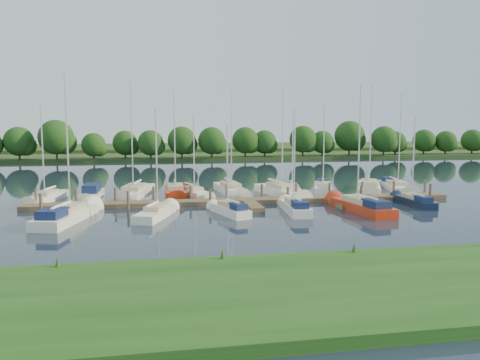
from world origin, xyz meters
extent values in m
plane|color=#182131|center=(0.00, 0.00, 0.00)|extent=(260.00, 260.00, 0.00)
cube|color=#194513|center=(0.00, -16.00, 0.25)|extent=(90.00, 10.00, 0.50)
cube|color=brown|center=(0.00, 8.00, 0.20)|extent=(40.00, 2.00, 0.40)
cube|color=brown|center=(-16.00, 5.00, 0.20)|extent=(1.20, 4.00, 0.40)
cube|color=brown|center=(-8.00, 5.00, 0.20)|extent=(1.20, 4.00, 0.40)
cube|color=brown|center=(0.00, 5.00, 0.20)|extent=(1.20, 4.00, 0.40)
cube|color=brown|center=(8.00, 5.00, 0.20)|extent=(1.20, 4.00, 0.40)
cube|color=brown|center=(16.00, 5.00, 0.20)|extent=(1.20, 4.00, 0.40)
cylinder|color=#473D33|center=(-19.00, 9.30, 0.60)|extent=(0.24, 0.24, 2.00)
cylinder|color=#473D33|center=(-15.55, 9.30, 0.60)|extent=(0.24, 0.24, 2.00)
cylinder|color=#473D33|center=(-12.09, 9.30, 0.60)|extent=(0.24, 0.24, 2.00)
cylinder|color=#473D33|center=(-8.64, 9.30, 0.60)|extent=(0.24, 0.24, 2.00)
cylinder|color=#473D33|center=(-5.18, 9.30, 0.60)|extent=(0.24, 0.24, 2.00)
cylinder|color=#473D33|center=(-1.73, 9.30, 0.60)|extent=(0.24, 0.24, 2.00)
cylinder|color=#473D33|center=(1.73, 9.30, 0.60)|extent=(0.24, 0.24, 2.00)
cylinder|color=#473D33|center=(5.18, 9.30, 0.60)|extent=(0.24, 0.24, 2.00)
cylinder|color=#473D33|center=(8.64, 9.30, 0.60)|extent=(0.24, 0.24, 2.00)
cylinder|color=#473D33|center=(12.09, 9.30, 0.60)|extent=(0.24, 0.24, 2.00)
cylinder|color=#473D33|center=(15.55, 9.30, 0.60)|extent=(0.24, 0.24, 2.00)
cylinder|color=#473D33|center=(19.00, 9.30, 0.60)|extent=(0.24, 0.24, 2.00)
cylinder|color=#473D33|center=(-18.00, 6.70, 0.60)|extent=(0.24, 0.24, 2.00)
cylinder|color=#473D33|center=(-10.80, 6.70, 0.60)|extent=(0.24, 0.24, 2.00)
cylinder|color=#473D33|center=(-3.60, 6.70, 0.60)|extent=(0.24, 0.24, 2.00)
cylinder|color=#473D33|center=(3.60, 6.70, 0.60)|extent=(0.24, 0.24, 2.00)
cylinder|color=#473D33|center=(10.80, 6.70, 0.60)|extent=(0.24, 0.24, 2.00)
cylinder|color=#473D33|center=(18.00, 6.70, 0.60)|extent=(0.24, 0.24, 2.00)
cube|color=#284319|center=(0.00, 75.00, 0.30)|extent=(180.00, 30.00, 0.60)
cube|color=#314B21|center=(0.00, 100.00, 0.70)|extent=(220.00, 40.00, 1.40)
sphere|color=#143D10|center=(-38.38, 63.53, 3.04)|extent=(3.64, 3.64, 3.64)
cylinder|color=#38281C|center=(-33.12, 60.07, 1.04)|extent=(0.36, 0.36, 2.08)
sphere|color=#143D10|center=(-33.12, 60.07, 3.58)|extent=(4.85, 4.85, 4.85)
sphere|color=#143D10|center=(-32.08, 60.27, 2.89)|extent=(3.46, 3.46, 3.46)
cylinder|color=#38281C|center=(-26.29, 61.22, 1.08)|extent=(0.36, 0.36, 2.15)
sphere|color=#143D10|center=(-26.29, 61.22, 3.71)|extent=(5.03, 5.03, 5.03)
sphere|color=#143D10|center=(-25.21, 61.42, 2.99)|extent=(3.59, 3.59, 3.59)
cylinder|color=#38281C|center=(-22.33, 62.35, 1.02)|extent=(0.36, 0.36, 2.05)
sphere|color=#143D10|center=(-22.33, 62.35, 3.52)|extent=(4.77, 4.77, 4.77)
sphere|color=#143D10|center=(-21.31, 62.55, 2.84)|extent=(3.41, 3.41, 3.41)
cylinder|color=#38281C|center=(-15.50, 61.91, 1.21)|extent=(0.36, 0.36, 2.42)
sphere|color=#143D10|center=(-15.50, 61.91, 4.17)|extent=(5.65, 5.65, 5.65)
sphere|color=#143D10|center=(-14.29, 62.11, 3.37)|extent=(4.04, 4.04, 4.04)
cylinder|color=#38281C|center=(-10.10, 63.97, 1.37)|extent=(0.36, 0.36, 2.73)
sphere|color=#143D10|center=(-10.10, 63.97, 4.70)|extent=(6.37, 6.37, 6.37)
sphere|color=#143D10|center=(-8.74, 64.17, 3.79)|extent=(4.55, 4.55, 4.55)
cylinder|color=#38281C|center=(-4.07, 60.08, 1.32)|extent=(0.36, 0.36, 2.63)
sphere|color=#143D10|center=(-4.07, 60.08, 4.53)|extent=(6.14, 6.14, 6.14)
sphere|color=#143D10|center=(-2.76, 60.28, 3.65)|extent=(4.38, 4.38, 4.38)
cylinder|color=#38281C|center=(3.56, 60.68, 1.13)|extent=(0.36, 0.36, 2.27)
sphere|color=#143D10|center=(3.56, 60.68, 3.90)|extent=(5.29, 5.29, 5.29)
sphere|color=#143D10|center=(4.69, 60.88, 3.15)|extent=(3.78, 3.78, 3.78)
cylinder|color=#38281C|center=(8.15, 60.88, 1.15)|extent=(0.36, 0.36, 2.31)
sphere|color=#143D10|center=(8.15, 60.88, 3.97)|extent=(5.39, 5.39, 5.39)
sphere|color=#143D10|center=(9.30, 61.08, 3.21)|extent=(3.85, 3.85, 3.85)
cylinder|color=#38281C|center=(14.39, 61.99, 1.15)|extent=(0.36, 0.36, 2.30)
sphere|color=#143D10|center=(14.39, 61.99, 3.95)|extent=(5.36, 5.36, 5.36)
sphere|color=#143D10|center=(15.54, 62.19, 3.19)|extent=(3.83, 3.83, 3.83)
cylinder|color=#38281C|center=(20.27, 61.80, 1.36)|extent=(0.36, 0.36, 2.72)
sphere|color=#143D10|center=(20.27, 61.80, 4.69)|extent=(6.36, 6.36, 6.36)
sphere|color=#143D10|center=(21.63, 62.00, 3.78)|extent=(4.54, 4.54, 4.54)
cylinder|color=#38281C|center=(27.30, 61.80, 1.04)|extent=(0.36, 0.36, 2.07)
sphere|color=#143D10|center=(27.30, 61.80, 3.57)|extent=(4.84, 4.84, 4.84)
sphere|color=#143D10|center=(28.33, 62.00, 2.88)|extent=(3.46, 3.46, 3.46)
cylinder|color=#38281C|center=(33.81, 60.75, 1.44)|extent=(0.36, 0.36, 2.88)
sphere|color=#143D10|center=(33.81, 60.75, 4.96)|extent=(6.71, 6.71, 6.71)
sphere|color=#143D10|center=(35.25, 60.95, 4.00)|extent=(4.80, 4.80, 4.80)
cylinder|color=#38281C|center=(39.50, 62.22, 1.15)|extent=(0.36, 0.36, 2.30)
sphere|color=#143D10|center=(39.50, 62.22, 3.97)|extent=(5.37, 5.37, 5.37)
sphere|color=#143D10|center=(40.65, 62.42, 3.20)|extent=(3.84, 3.84, 3.84)
cylinder|color=#38281C|center=(45.84, 60.52, 1.24)|extent=(0.36, 0.36, 2.47)
sphere|color=#143D10|center=(45.84, 60.52, 4.26)|extent=(5.77, 5.77, 5.77)
sphere|color=#143D10|center=(47.07, 60.72, 3.44)|extent=(4.12, 4.12, 4.12)
cylinder|color=#38281C|center=(52.41, 63.83, 1.38)|extent=(0.36, 0.36, 2.75)
sphere|color=#143D10|center=(52.41, 63.83, 4.74)|extent=(6.43, 6.43, 6.43)
sphere|color=#143D10|center=(53.79, 64.03, 3.83)|extent=(4.59, 4.59, 4.59)
cylinder|color=#38281C|center=(56.96, 62.06, 1.06)|extent=(0.36, 0.36, 2.12)
sphere|color=#143D10|center=(56.96, 62.06, 3.65)|extent=(4.95, 4.95, 4.95)
sphere|color=#143D10|center=(58.02, 62.26, 2.94)|extent=(3.53, 3.53, 3.53)
cube|color=white|center=(-18.83, 12.98, 0.15)|extent=(2.90, 6.60, 0.99)
cone|color=white|center=(-19.40, 9.84, 0.15)|extent=(1.28, 2.36, 0.89)
cube|color=#B6AA8C|center=(-18.89, 12.67, 0.76)|extent=(1.83, 3.06, 0.45)
cylinder|color=silver|center=(-18.94, 12.35, 4.93)|extent=(0.12, 0.12, 8.61)
cylinder|color=silver|center=(-18.72, 13.61, 1.12)|extent=(0.61, 2.84, 0.10)
cylinder|color=white|center=(-18.72, 13.61, 1.12)|extent=(0.65, 2.55, 0.20)
cube|color=white|center=(-14.74, 13.35, 0.15)|extent=(1.91, 5.36, 1.04)
cone|color=white|center=(-14.82, 10.69, 0.15)|extent=(0.92, 1.62, 0.88)
cube|color=#16224D|center=(-14.74, 13.35, 0.99)|extent=(1.49, 2.96, 0.94)
cube|color=white|center=(-10.56, 14.89, 0.15)|extent=(3.97, 8.71, 1.15)
cone|color=white|center=(-11.39, 10.77, 0.15)|extent=(1.74, 3.12, 1.18)
cube|color=#B6AA8C|center=(-10.64, 14.48, 0.89)|extent=(2.48, 4.06, 0.52)
cylinder|color=silver|center=(-10.72, 14.07, 6.41)|extent=(0.12, 0.12, 11.36)
cylinder|color=silver|center=(-10.39, 15.72, 1.30)|extent=(0.85, 3.73, 0.10)
cylinder|color=white|center=(-10.39, 15.72, 1.30)|extent=(0.86, 3.34, 0.20)
cube|color=#AB280F|center=(-6.44, 14.40, 0.15)|extent=(2.09, 7.41, 1.15)
cone|color=#AB280F|center=(-6.44, 10.70, 0.15)|extent=(1.04, 2.60, 1.04)
cube|color=#B6AA8C|center=(-6.44, 14.03, 0.89)|extent=(1.56, 3.34, 0.52)
cylinder|color=silver|center=(-6.44, 13.66, 5.73)|extent=(0.12, 0.12, 10.00)
cylinder|color=silver|center=(-6.43, 15.14, 1.31)|extent=(0.11, 3.33, 0.10)
cylinder|color=white|center=(-6.43, 15.14, 1.31)|extent=(0.21, 2.96, 0.20)
cube|color=white|center=(-4.74, 13.53, 0.15)|extent=(3.48, 5.88, 1.01)
cone|color=white|center=(-3.75, 10.87, 0.15)|extent=(1.44, 2.14, 0.80)
cube|color=#B6AA8C|center=(-4.64, 13.26, 0.78)|extent=(2.01, 2.81, 0.46)
cube|color=maroon|center=(-5.30, 15.01, 0.87)|extent=(1.64, 1.99, 0.51)
cylinder|color=silver|center=(-4.54, 12.99, 4.48)|extent=(0.12, 0.12, 7.67)
cylinder|color=silver|center=(-4.94, 14.06, 1.15)|extent=(0.99, 2.43, 0.10)
cylinder|color=white|center=(-4.94, 14.06, 1.15)|extent=(0.98, 2.20, 0.20)
cube|color=white|center=(-0.58, 14.88, 0.15)|extent=(2.75, 7.71, 1.19)
cone|color=white|center=(-0.25, 11.11, 0.15)|extent=(1.28, 2.73, 1.06)
cube|color=#B6AA8C|center=(-0.54, 14.50, 0.92)|extent=(1.87, 3.53, 0.54)
cylinder|color=silver|center=(-0.51, 14.12, 5.86)|extent=(0.12, 0.12, 10.21)
cylinder|color=silver|center=(-0.64, 15.63, 1.35)|extent=(0.39, 3.40, 0.10)
cylinder|color=white|center=(-0.64, 15.63, 1.35)|extent=(0.46, 3.03, 0.20)
cube|color=white|center=(4.26, 12.60, 0.15)|extent=(3.81, 8.01, 1.25)
cone|color=white|center=(5.11, 8.84, 0.15)|extent=(1.65, 2.87, 1.08)
cube|color=#B6AA8C|center=(4.35, 12.23, 0.97)|extent=(2.35, 3.75, 0.57)
cylinder|color=silver|center=(4.43, 11.85, 6.01)|extent=(0.12, 0.12, 10.42)
cylinder|color=silver|center=(4.09, 13.35, 1.42)|extent=(0.86, 3.41, 0.10)
cylinder|color=white|center=(4.09, 13.35, 1.42)|extent=(0.88, 3.06, 0.20)
cube|color=white|center=(5.99, 13.61, 0.15)|extent=(2.89, 6.33, 0.98)
cone|color=white|center=(5.38, 10.62, 0.15)|extent=(1.26, 2.27, 0.86)
cube|color=#B6AA8C|center=(5.93, 13.31, 0.76)|extent=(1.80, 2.95, 0.45)
cylinder|color=silver|center=(5.87, 13.01, 4.75)|extent=(0.12, 0.12, 8.25)
cylinder|color=silver|center=(6.11, 14.21, 1.11)|extent=(0.64, 2.71, 0.10)
cylinder|color=white|center=(6.11, 14.21, 1.11)|extent=(0.68, 2.44, 0.20)
cube|color=white|center=(10.10, 15.21, 0.15)|extent=(3.89, 6.86, 0.94)
cone|color=white|center=(9.03, 12.08, 0.15)|extent=(1.62, 2.49, 0.93)
cube|color=#B6AA8C|center=(9.99, 14.89, 0.73)|extent=(2.28, 3.27, 0.43)
cube|color=#16224D|center=(10.70, 16.96, 0.81)|extent=(1.87, 2.30, 0.47)
cylinder|color=silver|center=(9.89, 14.58, 5.06)|extent=(0.12, 0.12, 8.93)
cylinder|color=silver|center=(10.31, 15.83, 1.07)|extent=(1.06, 2.85, 0.10)
cylinder|color=white|center=(10.31, 15.83, 1.07)|extent=(1.04, 2.57, 0.20)
cube|color=white|center=(14.90, 13.64, 0.15)|extent=(5.42, 8.36, 1.23)
cone|color=white|center=(13.22, 9.93, 0.15)|extent=(2.21, 3.07, 1.14)
cube|color=#B6AA8C|center=(14.73, 13.27, 0.95)|extent=(3.06, 4.04, 0.56)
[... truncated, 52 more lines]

